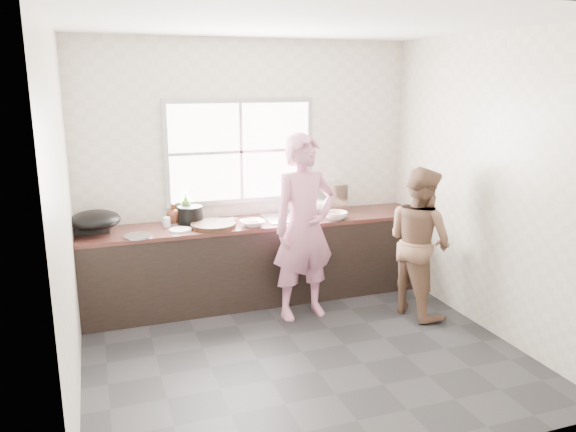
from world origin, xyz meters
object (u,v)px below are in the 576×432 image
object	(u,v)px
black_pot	(190,215)
pot_lid_left	(138,236)
bottle_green	(186,207)
bottle_brown_short	(174,214)
woman	(304,233)
plate_food	(180,230)
bowl_held	(298,215)
bowl_crabs	(335,216)
wok	(95,220)
glass_jar	(167,222)
bottle_brown_tall	(186,212)
pot_lid_right	(174,222)
bowl_mince	(253,223)
cutting_board	(213,225)
dish_rack	(325,198)
person_side	(419,242)
burner	(90,227)

from	to	relation	value
black_pot	pot_lid_left	world-z (taller)	black_pot
bottle_green	bottle_brown_short	xyz separation A→B (m)	(-0.13, 0.00, -0.06)
woman	plate_food	size ratio (longest dim) A/B	7.72
woman	bottle_green	distance (m)	1.29
bowl_held	black_pot	size ratio (longest dim) A/B	0.69
bowl_crabs	wok	size ratio (longest dim) A/B	0.44
glass_jar	pot_lid_left	world-z (taller)	glass_jar
black_pot	bottle_brown_tall	distance (m)	0.11
pot_lid_right	bottle_green	bearing A→B (deg)	0.00
bowl_mince	glass_jar	size ratio (longest dim) A/B	2.44
woman	bowl_crabs	size ratio (longest dim) A/B	8.19
pot_lid_left	bottle_brown_short	bearing A→B (deg)	47.79
black_pot	bottle_brown_tall	xyz separation A→B (m)	(-0.03, 0.11, 0.01)
bottle_green	wok	distance (m)	0.93
cutting_board	bowl_held	bearing A→B (deg)	5.20
woman	black_pot	distance (m)	1.19
dish_rack	bowl_crabs	bearing A→B (deg)	-95.14
bottle_brown_tall	pot_lid_right	distance (m)	0.16
bottle_brown_tall	woman	bearing A→B (deg)	-38.06
pot_lid_left	glass_jar	bearing A→B (deg)	42.10
person_side	glass_jar	xyz separation A→B (m)	(-2.32, 0.93, 0.17)
bowl_crabs	bottle_green	xyz separation A→B (m)	(-1.49, 0.44, 0.12)
burner	wok	xyz separation A→B (m)	(0.05, -0.22, 0.12)
dish_rack	plate_food	bearing A→B (deg)	-169.12
person_side	pot_lid_right	distance (m)	2.48
glass_jar	burner	world-z (taller)	glass_jar
cutting_board	dish_rack	size ratio (longest dim) A/B	1.07
dish_rack	bottle_green	bearing A→B (deg)	178.53
woman	plate_food	world-z (taller)	woman
bowl_crabs	bottle_brown_tall	xyz separation A→B (m)	(-1.49, 0.44, 0.07)
bowl_held	burner	size ratio (longest dim) A/B	0.47
bowl_mince	bowl_held	xyz separation A→B (m)	(0.55, 0.17, -0.00)
black_pot	wok	bearing A→B (deg)	-170.83
bowl_crabs	glass_jar	distance (m)	1.73
woman	burner	bearing A→B (deg)	151.81
bowl_mince	dish_rack	xyz separation A→B (m)	(0.93, 0.36, 0.13)
cutting_board	bowl_crabs	distance (m)	1.28
bottle_brown_short	bottle_green	bearing A→B (deg)	0.00
person_side	wok	distance (m)	3.11
burner	pot_lid_right	size ratio (longest dim) A/B	1.39
woman	bottle_green	world-z (taller)	woman
black_pot	glass_jar	distance (m)	0.26
person_side	pot_lid_right	bearing A→B (deg)	51.79
bowl_held	bottle_green	world-z (taller)	bottle_green
wok	pot_lid_left	distance (m)	0.43
burner	glass_jar	bearing A→B (deg)	-10.02
woman	black_pot	world-z (taller)	woman
woman	cutting_board	world-z (taller)	woman
woman	glass_jar	bearing A→B (deg)	145.97
glass_jar	pot_lid_right	distance (m)	0.20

